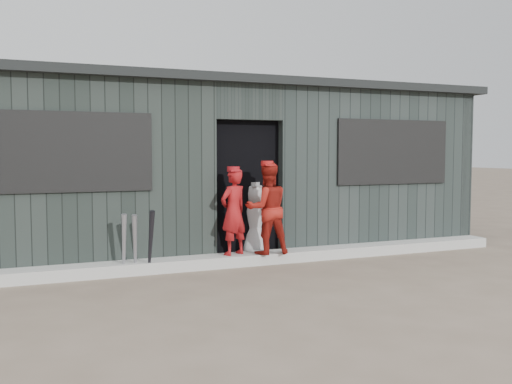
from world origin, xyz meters
name	(u,v)px	position (x,y,z in m)	size (l,w,h in m)	color
ground	(319,293)	(0.00, 0.00, 0.00)	(80.00, 80.00, 0.00)	brown
curb	(255,258)	(0.00, 1.82, 0.07)	(8.00, 0.36, 0.15)	#A9AAA4
bat_left	(135,245)	(-1.68, 1.71, 0.39)	(0.07, 0.07, 0.79)	gray
bat_mid	(124,245)	(-1.82, 1.71, 0.40)	(0.07, 0.07, 0.80)	gray
bat_right	(151,243)	(-1.51, 1.62, 0.42)	(0.07, 0.07, 0.84)	black
player_red_left	(233,212)	(-0.33, 1.82, 0.74)	(0.43, 0.28, 1.18)	maroon
player_red_right	(267,208)	(0.12, 1.70, 0.78)	(0.61, 0.47, 1.25)	maroon
player_grey_back	(254,221)	(0.14, 2.20, 0.55)	(0.53, 0.35, 1.09)	#ABABAB
dugout	(216,168)	(0.00, 3.50, 1.29)	(8.30, 3.30, 2.62)	black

